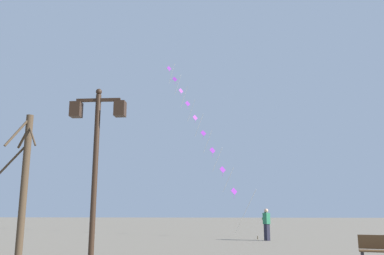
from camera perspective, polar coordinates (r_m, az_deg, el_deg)
The scene contains 5 objects.
ground_plane at distance 22.15m, azimuth 3.48°, elevation -15.84°, with size 160.00×160.00×0.00m, color #756B5B.
twin_lantern_lamp_post at distance 10.64m, azimuth -13.42°, elevation -2.14°, with size 1.46×0.28×4.75m.
kite_train at distance 31.31m, azimuth 1.04°, elevation 0.27°, with size 7.17×12.41×15.23m.
kite_flyer at distance 23.03m, azimuth 10.54°, elevation -13.26°, with size 0.43×0.61×1.71m.
bare_tree at distance 14.33m, azimuth -22.78°, elevation -7.11°, with size 1.74×1.38×4.75m.
Camera 1 is at (0.40, -2.09, 1.58)m, focal length 37.57 mm.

